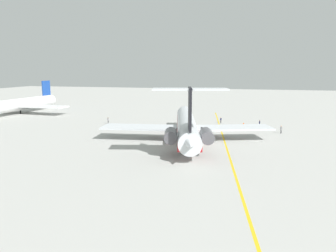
# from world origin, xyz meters

# --- Properties ---
(ground) EXTENTS (357.53, 357.53, 0.00)m
(ground) POSITION_xyz_m (0.00, 0.00, 0.00)
(ground) COLOR #ADADA8
(main_jetliner) EXTENTS (40.39, 36.04, 11.87)m
(main_jetliner) POSITION_xyz_m (-1.05, 4.12, 3.24)
(main_jetliner) COLOR silver
(main_jetliner) RESTS_ON ground
(airliner_mid_left) EXTENTS (34.81, 34.35, 10.42)m
(airliner_mid_left) POSITION_xyz_m (25.48, 66.21, 3.07)
(airliner_mid_left) COLOR white
(airliner_mid_left) RESTS_ON ground
(ground_crew_near_nose) EXTENTS (0.38, 0.27, 1.71)m
(ground_crew_near_nose) POSITION_xyz_m (20.18, -10.86, 1.08)
(ground_crew_near_nose) COLOR black
(ground_crew_near_nose) RESTS_ON ground
(ground_crew_near_tail) EXTENTS (0.32, 0.37, 1.78)m
(ground_crew_near_tail) POSITION_xyz_m (14.59, 28.89, 1.13)
(ground_crew_near_tail) COLOR black
(ground_crew_near_tail) RESTS_ON ground
(ground_crew_portside) EXTENTS (0.29, 0.46, 1.83)m
(ground_crew_portside) POSITION_xyz_m (12.29, -15.48, 1.16)
(ground_crew_portside) COLOR black
(ground_crew_portside) RESTS_ON ground
(ground_crew_starboard) EXTENTS (0.27, 0.38, 1.66)m
(ground_crew_starboard) POSITION_xyz_m (23.29, -0.68, 1.05)
(ground_crew_starboard) COLOR black
(ground_crew_starboard) RESTS_ON ground
(safety_cone_nose) EXTENTS (0.40, 0.40, 0.55)m
(safety_cone_nose) POSITION_xyz_m (22.70, -6.82, 0.28)
(safety_cone_nose) COLOR #EA590F
(safety_cone_nose) RESTS_ON ground
(taxiway_centreline) EXTENTS (88.50, 13.55, 0.01)m
(taxiway_centreline) POSITION_xyz_m (0.07, -3.59, 0.00)
(taxiway_centreline) COLOR gold
(taxiway_centreline) RESTS_ON ground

